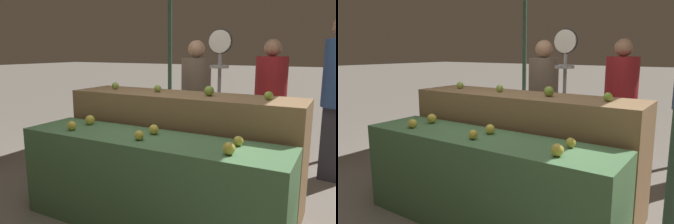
# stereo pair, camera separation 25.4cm
# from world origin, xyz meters

# --- Properties ---
(display_counter_front) EXTENTS (2.19, 0.55, 0.76)m
(display_counter_front) POSITION_xyz_m (0.00, 0.00, 0.38)
(display_counter_front) COLOR #4C7A4C
(display_counter_front) RESTS_ON ground_plane
(display_counter_back) EXTENTS (2.19, 0.55, 1.03)m
(display_counter_back) POSITION_xyz_m (0.00, 0.60, 0.51)
(display_counter_back) COLOR olive
(display_counter_back) RESTS_ON ground_plane
(apple_front_0) EXTENTS (0.08, 0.08, 0.08)m
(apple_front_0) POSITION_xyz_m (-0.68, -0.12, 0.80)
(apple_front_0) COLOR gold
(apple_front_0) RESTS_ON display_counter_front
(apple_front_1) EXTENTS (0.07, 0.07, 0.07)m
(apple_front_1) POSITION_xyz_m (-0.01, -0.10, 0.80)
(apple_front_1) COLOR gold
(apple_front_1) RESTS_ON display_counter_front
(apple_front_2) EXTENTS (0.08, 0.08, 0.08)m
(apple_front_2) POSITION_xyz_m (0.69, -0.12, 0.80)
(apple_front_2) COLOR gold
(apple_front_2) RESTS_ON display_counter_front
(apple_front_3) EXTENTS (0.09, 0.09, 0.09)m
(apple_front_3) POSITION_xyz_m (-0.68, 0.11, 0.81)
(apple_front_3) COLOR gold
(apple_front_3) RESTS_ON display_counter_front
(apple_front_4) EXTENTS (0.08, 0.08, 0.08)m
(apple_front_4) POSITION_xyz_m (-0.00, 0.10, 0.80)
(apple_front_4) COLOR yellow
(apple_front_4) RESTS_ON display_counter_front
(apple_front_5) EXTENTS (0.07, 0.07, 0.07)m
(apple_front_5) POSITION_xyz_m (0.69, 0.11, 0.80)
(apple_front_5) COLOR gold
(apple_front_5) RESTS_ON display_counter_front
(apple_back_0) EXTENTS (0.07, 0.07, 0.07)m
(apple_back_0) POSITION_xyz_m (-0.77, 0.61, 1.06)
(apple_back_0) COLOR #8EB247
(apple_back_0) RESTS_ON display_counter_back
(apple_back_1) EXTENTS (0.07, 0.07, 0.07)m
(apple_back_1) POSITION_xyz_m (-0.26, 0.61, 1.06)
(apple_back_1) COLOR #8EB247
(apple_back_1) RESTS_ON display_counter_back
(apple_back_2) EXTENTS (0.09, 0.09, 0.09)m
(apple_back_2) POSITION_xyz_m (0.27, 0.59, 1.07)
(apple_back_2) COLOR #7AA338
(apple_back_2) RESTS_ON display_counter_back
(apple_back_3) EXTENTS (0.07, 0.07, 0.07)m
(apple_back_3) POSITION_xyz_m (0.78, 0.61, 1.06)
(apple_back_3) COLOR #84AD3D
(apple_back_3) RESTS_ON display_counter_back
(produce_scale) EXTENTS (0.25, 0.20, 1.64)m
(produce_scale) POSITION_xyz_m (0.13, 1.21, 1.18)
(produce_scale) COLOR #99999E
(produce_scale) RESTS_ON ground_plane
(person_vendor_at_scale) EXTENTS (0.46, 0.46, 1.54)m
(person_vendor_at_scale) POSITION_xyz_m (-0.25, 1.47, 0.88)
(person_vendor_at_scale) COLOR #2D2D38
(person_vendor_at_scale) RESTS_ON ground_plane
(person_customer_right) EXTENTS (0.45, 0.45, 1.56)m
(person_customer_right) POSITION_xyz_m (0.52, 1.96, 0.89)
(person_customer_right) COLOR #2D2D38
(person_customer_right) RESTS_ON ground_plane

